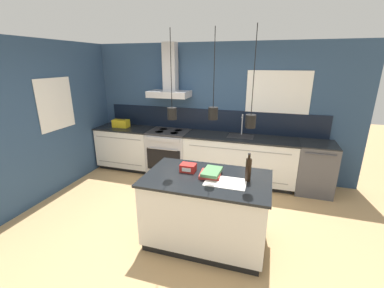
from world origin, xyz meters
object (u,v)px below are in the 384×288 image
(yellow_toolbox, at_px, (121,123))
(bottle_on_island, at_px, (248,169))
(dishwasher, at_px, (315,168))
(red_supply_box, at_px, (188,168))
(oven_range, at_px, (169,152))
(book_stack, at_px, (211,173))

(yellow_toolbox, bearing_deg, bottle_on_island, -32.92)
(dishwasher, distance_m, red_supply_box, 2.57)
(oven_range, height_order, red_supply_box, red_supply_box)
(oven_range, distance_m, bottle_on_island, 2.60)
(oven_range, relative_size, red_supply_box, 4.72)
(book_stack, bearing_deg, dishwasher, 51.29)
(dishwasher, xyz_separation_m, red_supply_box, (-1.78, -1.78, 0.50))
(book_stack, height_order, red_supply_box, red_supply_box)
(dishwasher, xyz_separation_m, yellow_toolbox, (-3.87, 0.00, 0.54))
(red_supply_box, bearing_deg, book_stack, -9.56)
(bottle_on_island, bearing_deg, dishwasher, 60.83)
(bottle_on_island, distance_m, red_supply_box, 0.76)
(oven_range, distance_m, dishwasher, 2.77)
(dishwasher, xyz_separation_m, bottle_on_island, (-1.03, -1.84, 0.60))
(oven_range, bearing_deg, book_stack, -54.52)
(dishwasher, height_order, bottle_on_island, bottle_on_island)
(oven_range, xyz_separation_m, red_supply_box, (0.99, -1.78, 0.50))
(dishwasher, height_order, red_supply_box, red_supply_box)
(oven_range, distance_m, red_supply_box, 2.10)
(oven_range, distance_m, yellow_toolbox, 1.22)
(dishwasher, bearing_deg, red_supply_box, -135.02)
(oven_range, xyz_separation_m, dishwasher, (2.77, 0.00, 0.00))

